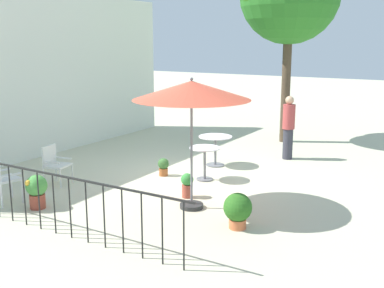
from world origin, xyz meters
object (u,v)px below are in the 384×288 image
(patio_chair_1, at_px, (1,176))
(potted_plant_3, at_px, (187,184))
(standing_person, at_px, (288,127))
(potted_plant_1, at_px, (238,209))
(potted_plant_0, at_px, (163,166))
(patio_umbrella_0, at_px, (192,92))
(patio_chair_0, at_px, (54,162))
(cafe_table_1, at_px, (215,145))
(cafe_table_0, at_px, (205,157))
(potted_plant_2, at_px, (37,190))

(patio_chair_1, distance_m, potted_plant_3, 3.57)
(standing_person, bearing_deg, potted_plant_1, -169.25)
(potted_plant_0, bearing_deg, patio_umbrella_0, -132.03)
(potted_plant_3, relative_size, standing_person, 0.30)
(patio_chair_1, height_order, potted_plant_1, patio_chair_1)
(patio_umbrella_0, bearing_deg, patio_chair_0, 94.20)
(cafe_table_1, relative_size, patio_chair_1, 0.86)
(potted_plant_0, relative_size, potted_plant_1, 0.68)
(patio_chair_0, relative_size, potted_plant_0, 2.06)
(cafe_table_0, height_order, potted_plant_1, cafe_table_0)
(potted_plant_0, distance_m, standing_person, 3.61)
(potted_plant_2, relative_size, standing_person, 0.39)
(cafe_table_1, distance_m, standing_person, 2.08)
(patio_chair_0, bearing_deg, standing_person, -36.75)
(standing_person, bearing_deg, cafe_table_0, 161.85)
(cafe_table_0, relative_size, patio_chair_1, 0.77)
(patio_chair_0, height_order, potted_plant_3, patio_chair_0)
(patio_umbrella_0, height_order, patio_chair_1, patio_umbrella_0)
(potted_plant_0, bearing_deg, potted_plant_3, -128.70)
(standing_person, bearing_deg, potted_plant_2, 155.97)
(patio_umbrella_0, bearing_deg, cafe_table_1, 20.21)
(patio_umbrella_0, relative_size, potted_plant_3, 4.91)
(patio_chair_0, xyz_separation_m, potted_plant_2, (-1.26, -0.87, -0.13))
(potted_plant_2, xyz_separation_m, standing_person, (6.03, -2.69, 0.50))
(patio_umbrella_0, distance_m, standing_person, 4.71)
(patio_chair_1, height_order, potted_plant_3, patio_chair_1)
(cafe_table_0, xyz_separation_m, potted_plant_0, (-0.20, 0.98, -0.29))
(potted_plant_1, bearing_deg, cafe_table_1, 33.64)
(patio_chair_1, bearing_deg, cafe_table_0, -36.70)
(potted_plant_1, bearing_deg, patio_chair_1, 105.65)
(potted_plant_0, xyz_separation_m, potted_plant_3, (-1.03, -1.28, 0.04))
(potted_plant_0, relative_size, potted_plant_2, 0.64)
(standing_person, bearing_deg, patio_chair_0, 143.25)
(cafe_table_1, relative_size, potted_plant_3, 1.67)
(patio_umbrella_0, relative_size, cafe_table_0, 3.25)
(potted_plant_0, distance_m, potted_plant_3, 1.64)
(cafe_table_0, xyz_separation_m, patio_chair_0, (-1.96, 2.64, -0.03))
(potted_plant_1, bearing_deg, potted_plant_2, 106.26)
(cafe_table_0, height_order, potted_plant_3, cafe_table_0)
(patio_chair_0, xyz_separation_m, patio_chair_1, (-1.44, -0.11, 0.07))
(potted_plant_1, relative_size, potted_plant_2, 0.95)
(patio_chair_1, bearing_deg, patio_umbrella_0, -62.45)
(potted_plant_3, height_order, standing_person, standing_person)
(patio_umbrella_0, distance_m, potted_plant_1, 2.23)
(cafe_table_0, bearing_deg, standing_person, -18.15)
(patio_umbrella_0, bearing_deg, standing_person, -2.88)
(potted_plant_0, height_order, potted_plant_3, potted_plant_3)
(potted_plant_3, bearing_deg, cafe_table_1, 15.67)
(potted_plant_0, relative_size, standing_person, 0.25)
(potted_plant_3, bearing_deg, patio_chair_0, 103.89)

